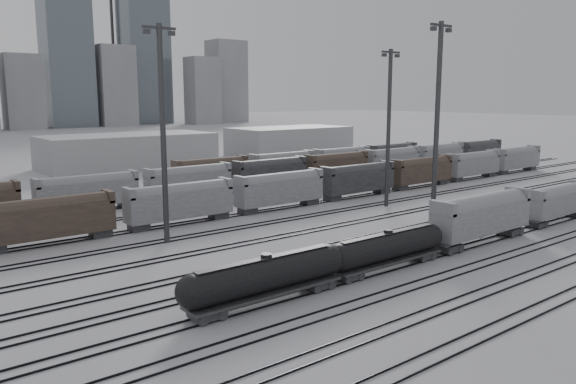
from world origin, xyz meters
TOP-DOWN VIEW (x-y plane):
  - ground at (0.00, 0.00)m, footprint 900.00×900.00m
  - tracks at (0.00, 17.50)m, footprint 220.00×71.50m
  - tank_car_a at (-17.18, 1.00)m, footprint 16.62×2.77m
  - tank_car_b at (-2.14, 1.00)m, footprint 15.84×2.64m
  - hopper_car_a at (14.16, 1.00)m, footprint 15.91×3.16m
  - hopper_car_b at (32.61, 1.00)m, footprint 13.75×2.73m
  - light_mast_b at (-14.79, 24.37)m, footprint 4.03×0.65m
  - light_mast_c at (19.75, 12.18)m, footprint 4.31×0.69m
  - light_mast_d at (22.52, 23.25)m, footprint 3.87×0.62m
  - bg_string_near at (8.00, 32.00)m, footprint 151.00×3.00m
  - bg_string_mid at (18.00, 48.00)m, footprint 151.00×3.00m
  - bg_string_far at (35.50, 56.00)m, footprint 66.00×3.00m
  - warehouse_mid at (10.00, 95.00)m, footprint 40.00×18.00m
  - warehouse_right at (60.00, 95.00)m, footprint 35.00×18.00m
  - crane_right at (91.26, 305.00)m, footprint 42.00×1.80m

SIDE VIEW (x-z plane):
  - ground at x=0.00m, z-range 0.00..0.00m
  - tracks at x=0.00m, z-range 0.00..0.16m
  - tank_car_b at x=-2.14m, z-range 0.31..4.22m
  - tank_car_a at x=-17.18m, z-range 0.32..4.43m
  - bg_string_far at x=35.50m, z-range 0.00..5.60m
  - bg_string_near at x=8.00m, z-range 0.00..5.60m
  - bg_string_mid at x=18.00m, z-range 0.00..5.60m
  - hopper_car_b at x=32.61m, z-range 0.58..5.50m
  - hopper_car_a at x=14.16m, z-range 0.67..6.36m
  - warehouse_mid at x=10.00m, z-range 0.00..8.00m
  - warehouse_right at x=60.00m, z-range 0.00..8.00m
  - light_mast_d at x=22.52m, z-range 0.74..24.93m
  - light_mast_b at x=-14.79m, z-range 0.77..25.99m
  - light_mast_c at x=19.75m, z-range 0.82..27.76m
  - crane_right at x=91.26m, z-range 7.39..107.39m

